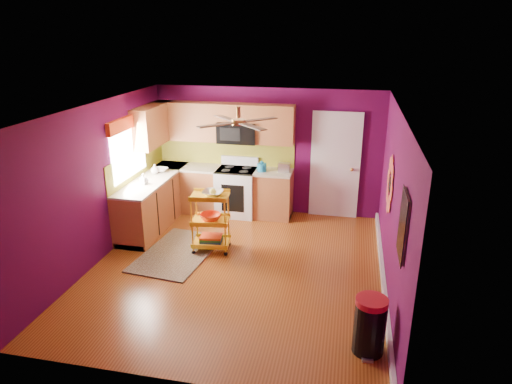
# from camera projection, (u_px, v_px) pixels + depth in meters

# --- Properties ---
(ground) EXTENTS (5.00, 5.00, 0.00)m
(ground) POSITION_uv_depth(u_px,v_px,m) (237.00, 268.00, 7.18)
(ground) COLOR brown
(ground) RESTS_ON ground
(room_envelope) EXTENTS (4.54, 5.04, 2.52)m
(room_envelope) POSITION_uv_depth(u_px,v_px,m) (238.00, 169.00, 6.62)
(room_envelope) COLOR #4F093C
(room_envelope) RESTS_ON ground
(lower_cabinets) EXTENTS (2.81, 2.31, 0.94)m
(lower_cabinets) POSITION_uv_depth(u_px,v_px,m) (193.00, 197.00, 8.97)
(lower_cabinets) COLOR brown
(lower_cabinets) RESTS_ON ground
(electric_range) EXTENTS (0.76, 0.66, 1.13)m
(electric_range) POSITION_uv_depth(u_px,v_px,m) (237.00, 191.00, 9.12)
(electric_range) COLOR white
(electric_range) RESTS_ON ground
(upper_cabinetry) EXTENTS (2.80, 2.30, 1.26)m
(upper_cabinetry) POSITION_uv_depth(u_px,v_px,m) (201.00, 125.00, 8.81)
(upper_cabinetry) COLOR brown
(upper_cabinetry) RESTS_ON ground
(left_window) EXTENTS (0.08, 1.35, 1.08)m
(left_window) POSITION_uv_depth(u_px,v_px,m) (128.00, 139.00, 7.99)
(left_window) COLOR white
(left_window) RESTS_ON ground
(panel_door) EXTENTS (0.95, 0.11, 2.15)m
(panel_door) POSITION_uv_depth(u_px,v_px,m) (335.00, 167.00, 8.84)
(panel_door) COLOR white
(panel_door) RESTS_ON ground
(right_wall_art) EXTENTS (0.04, 2.74, 1.04)m
(right_wall_art) POSITION_uv_depth(u_px,v_px,m) (395.00, 200.00, 5.95)
(right_wall_art) COLOR black
(right_wall_art) RESTS_ON ground
(ceiling_fan) EXTENTS (1.01, 1.01, 0.26)m
(ceiling_fan) POSITION_uv_depth(u_px,v_px,m) (239.00, 121.00, 6.59)
(ceiling_fan) COLOR #BF8C3F
(ceiling_fan) RESTS_ON ground
(shag_rug) EXTENTS (1.22, 1.80, 0.02)m
(shag_rug) POSITION_uv_depth(u_px,v_px,m) (178.00, 253.00, 7.65)
(shag_rug) COLOR black
(shag_rug) RESTS_ON ground
(rolling_cart) EXTENTS (0.66, 0.52, 1.11)m
(rolling_cart) POSITION_uv_depth(u_px,v_px,m) (211.00, 219.00, 7.58)
(rolling_cart) COLOR gold
(rolling_cart) RESTS_ON ground
(trash_can) EXTENTS (0.40, 0.42, 0.71)m
(trash_can) POSITION_uv_depth(u_px,v_px,m) (370.00, 325.00, 5.23)
(trash_can) COLOR black
(trash_can) RESTS_ON ground
(teal_kettle) EXTENTS (0.18, 0.18, 0.21)m
(teal_kettle) POSITION_uv_depth(u_px,v_px,m) (262.00, 167.00, 8.82)
(teal_kettle) COLOR #146F9C
(teal_kettle) RESTS_ON lower_cabinets
(toaster) EXTENTS (0.22, 0.15, 0.18)m
(toaster) POSITION_uv_depth(u_px,v_px,m) (284.00, 168.00, 8.77)
(toaster) COLOR beige
(toaster) RESTS_ON lower_cabinets
(soap_bottle_a) EXTENTS (0.09, 0.09, 0.20)m
(soap_bottle_a) POSITION_uv_depth(u_px,v_px,m) (143.00, 179.00, 8.07)
(soap_bottle_a) COLOR #EA3F72
(soap_bottle_a) RESTS_ON lower_cabinets
(soap_bottle_b) EXTENTS (0.15, 0.15, 0.19)m
(soap_bottle_b) POSITION_uv_depth(u_px,v_px,m) (155.00, 169.00, 8.66)
(soap_bottle_b) COLOR white
(soap_bottle_b) RESTS_ON lower_cabinets
(counter_dish) EXTENTS (0.27, 0.27, 0.07)m
(counter_dish) POSITION_uv_depth(u_px,v_px,m) (161.00, 170.00, 8.82)
(counter_dish) COLOR white
(counter_dish) RESTS_ON lower_cabinets
(counter_cup) EXTENTS (0.12, 0.12, 0.10)m
(counter_cup) POSITION_uv_depth(u_px,v_px,m) (145.00, 181.00, 8.11)
(counter_cup) COLOR white
(counter_cup) RESTS_ON lower_cabinets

